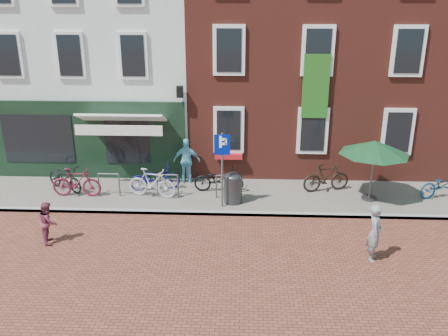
{
  "coord_description": "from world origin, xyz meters",
  "views": [
    {
      "loc": [
        1.06,
        -13.62,
        6.57
      ],
      "look_at": [
        0.43,
        0.67,
        1.37
      ],
      "focal_mm": 38.26,
      "sensor_mm": 36.0,
      "label": 1
    }
  ],
  "objects_px": {
    "litter_bin": "(233,186)",
    "bicycle_1": "(77,182)",
    "bicycle_2": "(155,178)",
    "bicycle_4": "(219,179)",
    "parasol": "(375,145)",
    "bicycle_0": "(65,178)",
    "woman": "(375,233)",
    "bicycle_5": "(326,177)",
    "parking_sign": "(222,157)",
    "bicycle_6": "(443,185)",
    "bicycle_3": "(152,183)",
    "cafe_person": "(187,161)",
    "boy": "(48,222)"
  },
  "relations": [
    {
      "from": "parking_sign",
      "to": "bicycle_4",
      "type": "bearing_deg",
      "value": 98.05
    },
    {
      "from": "cafe_person",
      "to": "bicycle_5",
      "type": "distance_m",
      "value": 4.98
    },
    {
      "from": "cafe_person",
      "to": "bicycle_3",
      "type": "xyz_separation_m",
      "value": [
        -1.02,
        -1.41,
        -0.32
      ]
    },
    {
      "from": "woman",
      "to": "parasol",
      "type": "bearing_deg",
      "value": 3.09
    },
    {
      "from": "parasol",
      "to": "bicycle_0",
      "type": "distance_m",
      "value": 10.58
    },
    {
      "from": "parasol",
      "to": "woman",
      "type": "relative_size",
      "value": 1.49
    },
    {
      "from": "parasol",
      "to": "bicycle_6",
      "type": "xyz_separation_m",
      "value": [
        2.49,
        0.29,
        -1.46
      ]
    },
    {
      "from": "bicycle_0",
      "to": "bicycle_1",
      "type": "height_order",
      "value": "bicycle_1"
    },
    {
      "from": "boy",
      "to": "bicycle_5",
      "type": "bearing_deg",
      "value": -83.01
    },
    {
      "from": "cafe_person",
      "to": "bicycle_4",
      "type": "xyz_separation_m",
      "value": [
        1.2,
        -0.84,
        -0.37
      ]
    },
    {
      "from": "boy",
      "to": "bicycle_6",
      "type": "distance_m",
      "value": 12.63
    },
    {
      "from": "parasol",
      "to": "boy",
      "type": "distance_m",
      "value": 10.25
    },
    {
      "from": "bicycle_4",
      "to": "bicycle_6",
      "type": "xyz_separation_m",
      "value": [
        7.57,
        -0.16,
        0.0
      ]
    },
    {
      "from": "litter_bin",
      "to": "bicycle_1",
      "type": "xyz_separation_m",
      "value": [
        -5.31,
        0.27,
        -0.07
      ]
    },
    {
      "from": "litter_bin",
      "to": "bicycle_3",
      "type": "bearing_deg",
      "value": 172.94
    },
    {
      "from": "bicycle_2",
      "to": "bicycle_4",
      "type": "height_order",
      "value": "same"
    },
    {
      "from": "boy",
      "to": "bicycle_2",
      "type": "bearing_deg",
      "value": -50.18
    },
    {
      "from": "woman",
      "to": "litter_bin",
      "type": "bearing_deg",
      "value": 64.13
    },
    {
      "from": "cafe_person",
      "to": "bicycle_5",
      "type": "relative_size",
      "value": 0.98
    },
    {
      "from": "parking_sign",
      "to": "bicycle_3",
      "type": "xyz_separation_m",
      "value": [
        -2.41,
        0.7,
        -1.18
      ]
    },
    {
      "from": "litter_bin",
      "to": "bicycle_1",
      "type": "height_order",
      "value": "litter_bin"
    },
    {
      "from": "parking_sign",
      "to": "bicycle_1",
      "type": "height_order",
      "value": "parking_sign"
    },
    {
      "from": "woman",
      "to": "bicycle_4",
      "type": "relative_size",
      "value": 0.89
    },
    {
      "from": "bicycle_3",
      "to": "litter_bin",
      "type": "bearing_deg",
      "value": -85.61
    },
    {
      "from": "boy",
      "to": "bicycle_3",
      "type": "xyz_separation_m",
      "value": [
        2.34,
        3.08,
        -0.0
      ]
    },
    {
      "from": "parasol",
      "to": "bicycle_0",
      "type": "relative_size",
      "value": 1.33
    },
    {
      "from": "bicycle_2",
      "to": "bicycle_5",
      "type": "bearing_deg",
      "value": -100.74
    },
    {
      "from": "bicycle_0",
      "to": "bicycle_4",
      "type": "distance_m",
      "value": 5.39
    },
    {
      "from": "bicycle_6",
      "to": "bicycle_3",
      "type": "bearing_deg",
      "value": 73.96
    },
    {
      "from": "bicycle_3",
      "to": "bicycle_0",
      "type": "bearing_deg",
      "value": 92.94
    },
    {
      "from": "parking_sign",
      "to": "woman",
      "type": "distance_m",
      "value": 5.14
    },
    {
      "from": "bicycle_3",
      "to": "bicycle_5",
      "type": "relative_size",
      "value": 1.0
    },
    {
      "from": "bicycle_3",
      "to": "bicycle_5",
      "type": "distance_m",
      "value": 6.0
    },
    {
      "from": "bicycle_2",
      "to": "bicycle_1",
      "type": "bearing_deg",
      "value": 92.61
    },
    {
      "from": "bicycle_2",
      "to": "boy",
      "type": "bearing_deg",
      "value": 135.47
    },
    {
      "from": "bicycle_3",
      "to": "bicycle_6",
      "type": "distance_m",
      "value": 9.81
    },
    {
      "from": "parking_sign",
      "to": "bicycle_6",
      "type": "height_order",
      "value": "parking_sign"
    },
    {
      "from": "bicycle_1",
      "to": "bicycle_6",
      "type": "distance_m",
      "value": 12.37
    },
    {
      "from": "parasol",
      "to": "bicycle_5",
      "type": "relative_size",
      "value": 1.37
    },
    {
      "from": "litter_bin",
      "to": "bicycle_2",
      "type": "xyz_separation_m",
      "value": [
        -2.75,
        0.95,
        -0.12
      ]
    },
    {
      "from": "bicycle_1",
      "to": "bicycle_2",
      "type": "distance_m",
      "value": 2.65
    },
    {
      "from": "bicycle_5",
      "to": "parasol",
      "type": "bearing_deg",
      "value": -130.94
    },
    {
      "from": "cafe_person",
      "to": "bicycle_0",
      "type": "relative_size",
      "value": 0.95
    },
    {
      "from": "bicycle_0",
      "to": "cafe_person",
      "type": "bearing_deg",
      "value": -44.36
    },
    {
      "from": "litter_bin",
      "to": "woman",
      "type": "distance_m",
      "value": 4.99
    },
    {
      "from": "bicycle_1",
      "to": "bicycle_0",
      "type": "bearing_deg",
      "value": 48.57
    },
    {
      "from": "litter_bin",
      "to": "bicycle_5",
      "type": "height_order",
      "value": "litter_bin"
    },
    {
      "from": "woman",
      "to": "bicycle_0",
      "type": "bearing_deg",
      "value": 82.28
    },
    {
      "from": "boy",
      "to": "bicycle_2",
      "type": "height_order",
      "value": "boy"
    },
    {
      "from": "woman",
      "to": "bicycle_5",
      "type": "height_order",
      "value": "woman"
    }
  ]
}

